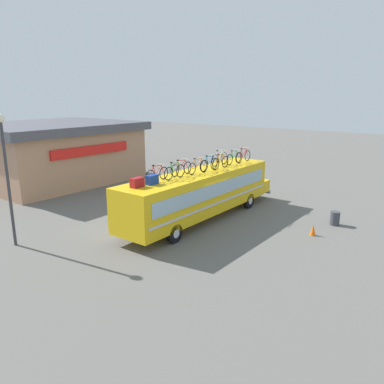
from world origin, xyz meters
The scene contains 17 objects.
ground_plane centered at (0.00, 0.00, 0.00)m, with size 120.00×120.00×0.00m, color #605E59.
bus centered at (0.19, 0.00, 1.65)m, with size 12.63×2.52×2.83m.
luggage_bag_1 centered at (-4.66, 0.22, 3.06)m, with size 0.65×0.37×0.46m, color maroon.
luggage_bag_2 centered at (-3.80, 0.07, 3.07)m, with size 0.63×0.33×0.47m, color #193899.
rooftop_bicycle_1 centered at (-3.07, 0.40, 3.20)m, with size 1.65×0.44×0.86m.
rooftop_bicycle_2 centered at (-2.15, 0.02, 3.22)m, with size 1.65×0.44×0.92m.
rooftop_bicycle_3 centered at (-1.23, 0.33, 3.21)m, with size 1.77×0.44×0.89m.
rooftop_bicycle_4 centered at (-0.28, -0.09, 3.21)m, with size 1.72×0.44×0.89m.
rooftop_bicycle_5 centered at (0.69, -0.19, 3.22)m, with size 1.69×0.44×0.93m.
rooftop_bicycle_6 centered at (1.66, -0.32, 3.21)m, with size 1.69×0.44×0.91m.
rooftop_bicycle_7 centered at (2.54, 0.31, 3.24)m, with size 1.78×0.44×0.97m.
rooftop_bicycle_8 centered at (3.48, -0.14, 3.21)m, with size 1.71×0.44×0.90m.
rooftop_bicycle_9 centered at (4.46, -0.26, 3.23)m, with size 1.78×0.44×0.94m.
roadside_building centered at (1.12, 16.00, 2.46)m, with size 12.57×10.73×4.83m.
trash_bin centered at (3.93, -6.53, 0.38)m, with size 0.53×0.53×0.77m, color #3F3F47.
traffic_cone centered at (1.58, -6.16, 0.29)m, with size 0.30×0.30×0.59m, color orange.
street_lamp centered at (-8.47, 4.85, 4.03)m, with size 0.39×0.39×6.27m.
Camera 1 is at (-16.94, -12.43, 7.09)m, focal length 35.52 mm.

